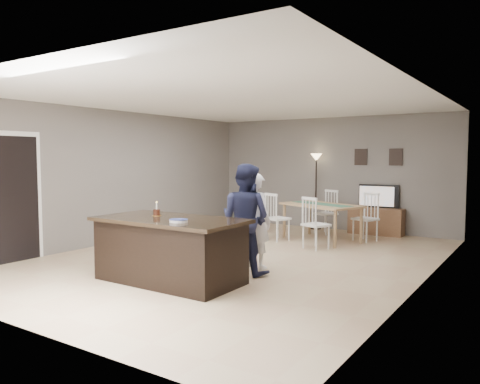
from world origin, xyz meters
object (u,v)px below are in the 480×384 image
Objects in this scene: kitchen_island at (170,250)px; tv_console at (376,221)px; birthday_cake at (157,212)px; plate_stack at (179,221)px; woman at (256,221)px; man at (245,219)px; dining_table at (321,210)px; floor_lamp at (316,171)px; television at (378,196)px.

kitchen_island is 5.70m from tv_console.
birthday_cake reaches higher than plate_stack.
birthday_cake is (-0.93, -1.25, 0.19)m from woman.
man is at bearing 106.32° from woman.
kitchen_island is 1.50m from woman.
woman reaches higher than dining_table.
birthday_cake is 0.85× the size of plate_stack.
tv_console is 0.53× the size of dining_table.
tv_console is 0.65× the size of floor_lamp.
woman is at bearing 53.20° from birthday_cake.
floor_lamp is (-0.29, 5.59, 0.97)m from kitchen_island.
birthday_cake reaches higher than kitchen_island.
plate_stack reaches higher than kitchen_island.
kitchen_island is at bearing 76.75° from woman.
dining_table is at bearing 83.47° from kitchen_island.
man reaches higher than dining_table.
kitchen_island is 5.68m from floor_lamp.
man is at bearing -97.08° from tv_console.
man is at bearing -66.45° from dining_table.
man is (-0.57, -4.59, 0.53)m from tv_console.
kitchen_island reaches higher than tv_console.
man reaches higher than tv_console.
television is at bearing -96.86° from man.
woman is at bearing -66.86° from dining_table.
woman is 2.82m from dining_table.
floor_lamp is at bearing 139.00° from dining_table.
floor_lamp is at bearing 89.44° from birthday_cake.
man reaches higher than kitchen_island.
floor_lamp reaches higher than tv_console.
man is 0.73× the size of dining_table.
man is 0.90× the size of floor_lamp.
birthday_cake is (-0.34, 0.10, 0.49)m from kitchen_island.
television is 3.73× the size of plate_stack.
tv_console is at bearing 81.86° from plate_stack.
plate_stack is at bearing -70.60° from dining_table.
television is at bearing 74.44° from birthday_cake.
man reaches higher than plate_stack.
television is 0.50× the size of floor_lamp.
plate_stack is at bearing -25.61° from birthday_cake.
dining_table is (-0.72, -1.41, 0.34)m from tv_console.
woman is 6.15× the size of plate_stack.
birthday_cake is at bearing 163.44° from kitchen_island.
tv_console is at bearing -87.80° from woman.
plate_stack is 0.13× the size of floor_lamp.
television is at bearing 1.92° from floor_lamp.
kitchen_island is 0.61m from birthday_cake.
woman reaches higher than birthday_cake.
floor_lamp reaches higher than birthday_cake.
tv_console is 4.89× the size of plate_stack.
man is 7.91× the size of birthday_cake.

